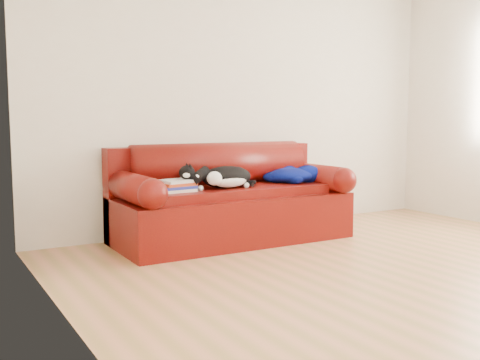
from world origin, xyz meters
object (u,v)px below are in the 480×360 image
object	(u,v)px
sofa_base	(232,215)
cat	(227,178)
blanket	(292,174)
book_stack	(177,186)

from	to	relation	value
sofa_base	cat	distance (m)	0.40
cat	blanket	distance (m)	0.77
sofa_base	cat	size ratio (longest dim) A/B	3.07
book_stack	blanket	bearing A→B (deg)	3.90
blanket	sofa_base	bearing A→B (deg)	178.27
book_stack	cat	distance (m)	0.47
sofa_base	cat	bearing A→B (deg)	-134.42
book_stack	blanket	xyz separation A→B (m)	(1.23, 0.08, 0.02)
book_stack	sofa_base	bearing A→B (deg)	10.00
book_stack	cat	bearing A→B (deg)	-2.55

